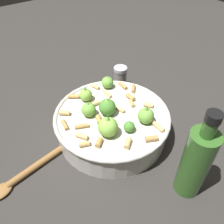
{
  "coord_description": "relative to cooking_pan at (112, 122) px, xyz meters",
  "views": [
    {
      "loc": [
        -0.25,
        -0.35,
        0.47
      ],
      "look_at": [
        0.0,
        0.0,
        0.08
      ],
      "focal_mm": 37.6,
      "sensor_mm": 36.0,
      "label": 1
    }
  ],
  "objects": [
    {
      "name": "olive_oil_bottle",
      "position": [
        0.04,
        -0.23,
        0.05
      ],
      "size": [
        0.06,
        0.06,
        0.22
      ],
      "color": "#336023",
      "rests_on": "ground"
    },
    {
      "name": "wooden_spoon",
      "position": [
        -0.21,
        0.01,
        -0.03
      ],
      "size": [
        0.25,
        0.07,
        0.02
      ],
      "color": "olive",
      "rests_on": "ground"
    },
    {
      "name": "pepper_shaker",
      "position": [
        0.14,
        0.15,
        -0.0
      ],
      "size": [
        0.04,
        0.04,
        0.08
      ],
      "color": "gray",
      "rests_on": "ground"
    },
    {
      "name": "ground_plane",
      "position": [
        0.0,
        -0.0,
        -0.04
      ],
      "size": [
        2.4,
        2.4,
        0.0
      ],
      "primitive_type": "plane",
      "color": "#2D2B28"
    },
    {
      "name": "cooking_pan",
      "position": [
        0.0,
        0.0,
        0.0
      ],
      "size": [
        0.3,
        0.3,
        0.13
      ],
      "color": "beige",
      "rests_on": "ground"
    }
  ]
}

